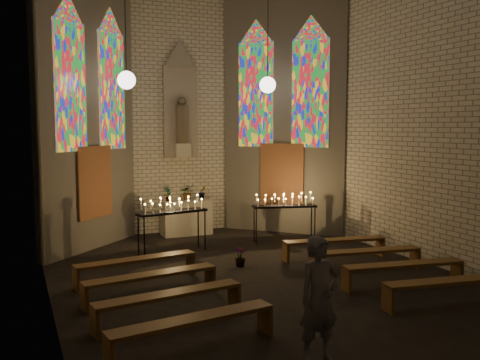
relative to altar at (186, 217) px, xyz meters
The scene contains 18 objects.
floor 5.47m from the altar, 90.00° to the right, with size 12.00×12.00×0.00m, color black.
room 3.83m from the altar, 90.00° to the right, with size 8.22×12.43×7.00m.
altar is the anchor object (origin of this frame).
flower_vase_left 0.89m from the altar, behind, with size 0.21×0.14×0.40m, color #4C723F.
flower_vase_center 0.72m from the altar, 12.15° to the right, with size 0.40×0.34×0.44m, color #4C723F.
flower_vase_right 0.86m from the altar, ahead, with size 0.22×0.18×0.40m, color #4C723F.
aisle_flower_pot 3.84m from the altar, 89.55° to the right, with size 0.24×0.24×0.43m, color #4C723F.
votive_stand_left 2.32m from the altar, 116.16° to the right, with size 1.81×0.77×1.29m.
votive_stand_right 2.96m from the altar, 43.73° to the right, with size 1.74×0.81×1.24m.
pew_left_0 4.68m from the altar, 119.75° to the right, with size 2.48×0.70×0.47m.
pew_right_0 4.68m from the altar, 60.25° to the right, with size 2.48×0.70×0.47m.
pew_left_1 5.75m from the altar, 113.81° to the right, with size 2.48×0.70×0.47m.
pew_right_1 5.75m from the altar, 66.19° to the right, with size 2.48×0.70×0.47m.
pew_left_2 6.87m from the altar, 109.76° to the right, with size 2.48×0.70×0.47m.
pew_right_2 6.87m from the altar, 70.24° to the right, with size 2.48×0.70×0.47m.
pew_left_3 8.01m from the altar, 106.86° to the right, with size 2.48×0.70×0.47m.
pew_right_3 8.01m from the altar, 73.14° to the right, with size 2.48×0.70×0.47m.
visitor 8.68m from the altar, 95.98° to the right, with size 0.61×0.40×1.67m, color #55545F.
Camera 1 is at (-4.53, -9.01, 3.08)m, focal length 40.00 mm.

